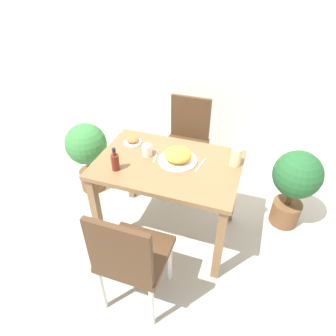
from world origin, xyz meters
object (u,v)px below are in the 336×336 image
at_px(drink_cup, 147,150).
at_px(juice_glass, 236,157).
at_px(potted_plant_right, 295,182).
at_px(chair_far, 187,138).
at_px(food_plate, 178,156).
at_px(side_plate, 133,141).
at_px(sauce_bottle, 115,161).
at_px(chair_near, 129,257).
at_px(potted_plant_left, 87,151).

height_order(drink_cup, juice_glass, juice_glass).
xyz_separation_m(juice_glass, potted_plant_right, (0.50, 0.31, -0.35)).
distance_m(chair_far, food_plate, 0.78).
relative_size(food_plate, side_plate, 2.02).
xyz_separation_m(drink_cup, potted_plant_right, (1.17, 0.41, -0.32)).
bearing_deg(food_plate, side_plate, 164.34).
bearing_deg(sauce_bottle, juice_glass, 22.69).
bearing_deg(chair_near, sauce_bottle, -57.68).
bearing_deg(drink_cup, food_plate, 1.45).
relative_size(chair_near, chair_far, 1.00).
bearing_deg(side_plate, juice_glass, -2.09).
bearing_deg(drink_cup, side_plate, 145.07).
height_order(drink_cup, sauce_bottle, sauce_bottle).
bearing_deg(chair_far, drink_cup, -99.50).
height_order(chair_far, potted_plant_left, chair_far).
relative_size(chair_near, potted_plant_left, 1.23).
bearing_deg(potted_plant_right, chair_near, -129.88).
bearing_deg(food_plate, chair_far, 100.13).
bearing_deg(side_plate, chair_far, 63.03).
bearing_deg(potted_plant_left, sauce_bottle, -40.04).
xyz_separation_m(juice_glass, sauce_bottle, (-0.82, -0.34, 0.00)).
height_order(food_plate, potted_plant_right, food_plate).
bearing_deg(juice_glass, chair_far, 131.24).
xyz_separation_m(potted_plant_left, potted_plant_right, (1.92, 0.15, 0.01)).
xyz_separation_m(chair_near, sauce_bottle, (-0.33, 0.52, 0.30)).
bearing_deg(side_plate, potted_plant_left, 166.46).
bearing_deg(juice_glass, potted_plant_right, 32.37).
height_order(chair_near, side_plate, chair_near).
relative_size(chair_near, side_plate, 6.16).
height_order(chair_near, juice_glass, chair_near).
relative_size(side_plate, drink_cup, 1.62).
relative_size(chair_near, potted_plant_right, 1.21).
relative_size(food_plate, potted_plant_right, 0.40).
xyz_separation_m(chair_near, side_plate, (-0.36, 0.89, 0.25)).
relative_size(side_plate, potted_plant_right, 0.20).
bearing_deg(sauce_bottle, food_plate, 32.47).
bearing_deg(chair_far, sauce_bottle, -105.45).
height_order(juice_glass, potted_plant_right, juice_glass).
bearing_deg(potted_plant_right, food_plate, -156.22).
distance_m(chair_near, food_plate, 0.82).
xyz_separation_m(sauce_bottle, potted_plant_right, (1.31, 0.66, -0.35)).
relative_size(drink_cup, juice_glass, 0.63).
distance_m(juice_glass, potted_plant_right, 0.68).
relative_size(drink_cup, potted_plant_left, 0.12).
distance_m(chair_far, juice_glass, 0.89).
xyz_separation_m(chair_far, food_plate, (0.13, -0.72, 0.27)).
bearing_deg(potted_plant_left, potted_plant_right, 4.34).
height_order(potted_plant_left, potted_plant_right, potted_plant_right).
xyz_separation_m(food_plate, potted_plant_right, (0.92, 0.40, -0.32)).
xyz_separation_m(drink_cup, juice_glass, (0.67, 0.10, 0.03)).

